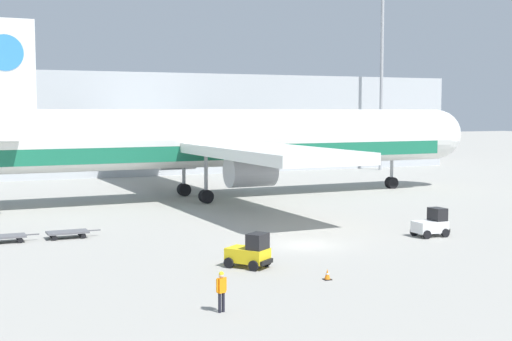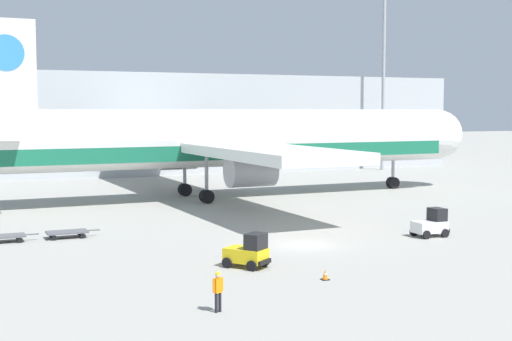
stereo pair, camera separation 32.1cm
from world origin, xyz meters
The scene contains 10 objects.
ground_plane centered at (0.00, 0.00, 0.00)m, with size 400.00×400.00×0.00m, color #9E9B93.
terminal_building centered at (6.67, 61.41, 6.99)m, with size 90.00×18.20×14.00m.
light_mast centered at (37.98, 48.99, 15.37)m, with size 2.80×0.50×26.96m.
airplane_main centered at (4.43, 26.26, 5.84)m, with size 58.09×48.21×17.00m.
baggage_tug_foreground centered at (9.81, -0.49, 0.88)m, with size 2.48×1.68×2.00m.
baggage_tug_mid centered at (-5.91, -4.64, 0.88)m, with size 2.64×2.80×2.00m.
baggage_dolly_lead centered at (-18.17, 8.97, 0.39)m, with size 3.71×1.54×0.48m.
baggage_dolly_second centered at (-13.98, 9.02, 0.39)m, with size 3.71×1.54×0.48m.
ground_crew_near centered at (-10.59, -12.42, 1.09)m, with size 0.55×0.32×1.83m.
traffic_cone_near centered at (-3.34, -8.96, 0.27)m, with size 0.40×0.40×0.56m.
Camera 2 is at (-21.14, -41.42, 8.89)m, focal length 50.00 mm.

